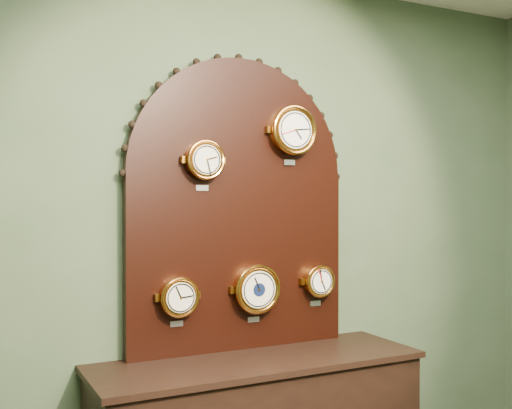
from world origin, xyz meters
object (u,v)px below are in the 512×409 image
arabic_clock (293,130)px  display_board (239,195)px  roman_clock (205,160)px  barometer (256,289)px  tide_clock (318,281)px  hygrometer (179,297)px

arabic_clock → display_board: bearing=166.6°
roman_clock → barometer: size_ratio=0.82×
tide_clock → barometer: bearing=-179.7°
roman_clock → tide_clock: bearing=0.1°
roman_clock → hygrometer: size_ratio=1.00×
barometer → display_board: bearing=135.6°
display_board → hygrometer: bearing=-169.4°
roman_clock → barometer: (0.29, -0.00, -0.65)m
display_board → barometer: size_ratio=5.00×
hygrometer → barometer: 0.42m
roman_clock → barometer: bearing=-0.3°
roman_clock → hygrometer: (-0.14, 0.00, -0.67)m
hygrometer → barometer: size_ratio=0.82×
roman_clock → barometer: roman_clock is taller
roman_clock → tide_clock: size_ratio=1.09×
arabic_clock → barometer: 0.85m
arabic_clock → hygrometer: 1.05m
display_board → barometer: display_board is taller
barometer → tide_clock: barometer is taller
hygrometer → tide_clock: bearing=0.0°
barometer → arabic_clock: bearing=-0.0°
arabic_clock → tide_clock: 0.82m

